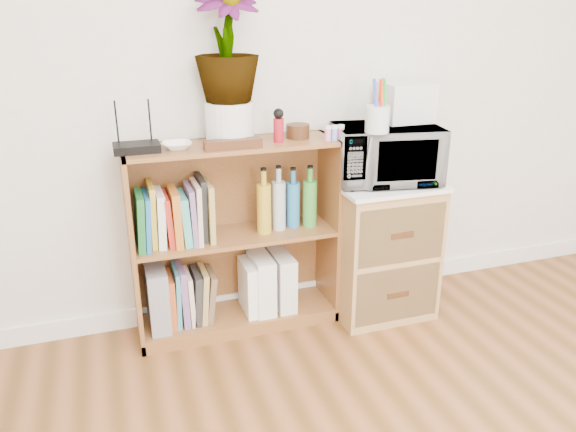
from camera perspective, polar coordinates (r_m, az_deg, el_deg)
name	(u,v)px	position (r m, az deg, el deg)	size (l,w,h in m)	color
skirting_board	(293,292)	(3.15, 0.55, -7.70)	(4.00, 0.02, 0.10)	white
bookshelf	(235,239)	(2.76, -5.36, -2.30)	(1.00, 0.30, 0.95)	brown
wicker_unit	(379,248)	(2.99, 9.21, -3.22)	(0.50, 0.45, 0.70)	#9E7542
microwave	(386,154)	(2.81, 9.90, 6.22)	(0.50, 0.34, 0.28)	silver
pen_cup	(377,119)	(2.62, 9.06, 9.69)	(0.11, 0.11, 0.12)	silver
small_appliance	(406,102)	(2.90, 11.85, 11.24)	(0.24, 0.20, 0.19)	silver
router	(137,148)	(2.53, -15.13, 6.73)	(0.20, 0.13, 0.04)	black
white_bowl	(177,146)	(2.53, -11.22, 7.04)	(0.13, 0.13, 0.03)	white
plant_pot	(230,122)	(2.61, -5.95, 9.44)	(0.22, 0.22, 0.19)	silver
potted_plant	(227,43)	(2.56, -6.24, 17.03)	(0.28, 0.28, 0.50)	#427F33
trinket_box	(233,144)	(2.50, -5.61, 7.29)	(0.26, 0.06, 0.04)	#37210F
kokeshi_doll	(279,130)	(2.61, -0.97, 8.70)	(0.05, 0.05, 0.11)	maroon
wooden_bowl	(298,131)	(2.70, 1.00, 8.62)	(0.11, 0.11, 0.07)	#351E0E
paint_jars	(334,135)	(2.66, 4.73, 8.21)	(0.10, 0.04, 0.05)	pink
file_box	(157,296)	(2.81, -13.15, -7.94)	(0.09, 0.25, 0.31)	gray
magazine_holder_left	(251,287)	(2.88, -3.78, -7.17)	(0.09, 0.22, 0.27)	white
magazine_holder_mid	(261,282)	(2.88, -2.73, -6.76)	(0.09, 0.24, 0.30)	white
magazine_holder_right	(282,280)	(2.91, -0.61, -6.52)	(0.09, 0.23, 0.29)	silver
cookbooks	(175,215)	(2.65, -11.45, 0.10)	(0.35, 0.20, 0.30)	#1A642B
liquor_bottles	(286,199)	(2.76, -0.23, 1.78)	(0.31, 0.07, 0.32)	gold
lower_books	(189,295)	(2.83, -9.99, -7.95)	(0.24, 0.19, 0.30)	#BE5121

